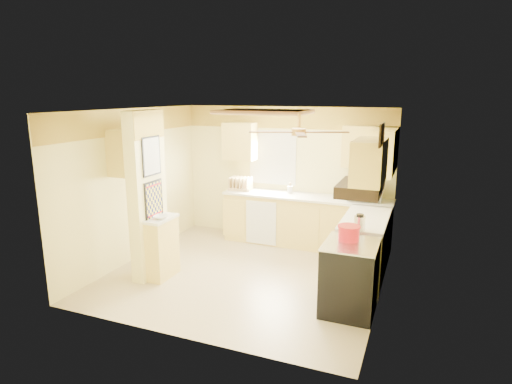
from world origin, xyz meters
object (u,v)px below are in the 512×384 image
at_px(bowl, 161,217).
at_px(dutch_oven, 349,233).
at_px(stove, 350,277).
at_px(microwave, 365,191).
at_px(kettle, 360,223).

xyz_separation_m(bowl, dutch_oven, (2.71, 0.15, 0.05)).
xyz_separation_m(stove, dutch_oven, (-0.06, 0.10, 0.55)).
bearing_deg(microwave, kettle, 90.95).
bearing_deg(bowl, dutch_oven, 3.26).
xyz_separation_m(microwave, bowl, (-2.62, -2.23, -0.13)).
bearing_deg(stove, bowl, -178.84).
bearing_deg(microwave, dutch_oven, 87.82).
height_order(stove, microwave, microwave).
height_order(stove, bowl, bowl).
xyz_separation_m(stove, microwave, (-0.15, 2.18, 0.64)).
bearing_deg(stove, kettle, 87.38).
bearing_deg(kettle, microwave, 95.64).
height_order(microwave, bowl, microwave).
bearing_deg(stove, dutch_oven, 119.48).
height_order(stove, kettle, kettle).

